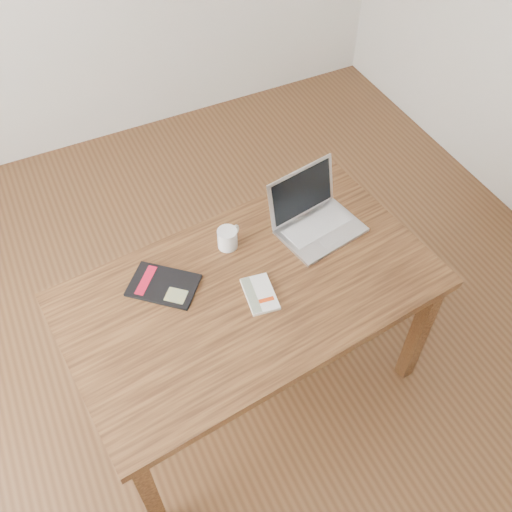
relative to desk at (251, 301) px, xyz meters
name	(u,v)px	position (x,y,z in m)	size (l,w,h in m)	color
room	(194,146)	(-0.11, 0.18, 0.69)	(4.04, 4.04, 2.70)	#54341C
desk	(251,301)	(0.00, 0.00, 0.00)	(1.52, 0.97, 0.75)	#502F18
white_guidebook	(260,294)	(0.01, -0.05, 0.10)	(0.13, 0.19, 0.02)	silver
black_guidebook	(163,285)	(-0.30, 0.16, 0.10)	(0.31, 0.30, 0.01)	black
laptop	(314,217)	(0.38, 0.18, 0.14)	(0.38, 0.34, 0.23)	silver
coffee_mug	(228,238)	(0.01, 0.24, 0.14)	(0.11, 0.08, 0.09)	white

